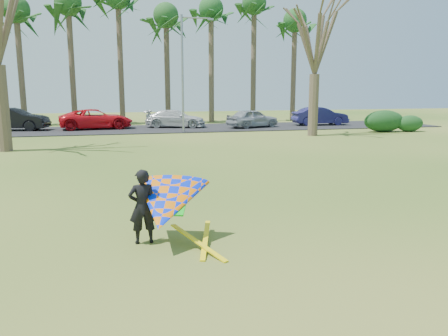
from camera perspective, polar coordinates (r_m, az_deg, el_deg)
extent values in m
plane|color=#205011|center=(9.47, 2.95, -8.70)|extent=(100.00, 100.00, 0.00)
cube|color=black|center=(33.80, -9.46, 5.05)|extent=(46.00, 7.00, 0.06)
cylinder|color=#4E3E2E|center=(40.26, -25.00, 11.44)|extent=(0.48, 0.48, 9.00)
ellipsoid|color=#19481B|center=(40.72, -25.54, 18.19)|extent=(4.84, 4.84, 3.08)
cylinder|color=#4B392D|center=(39.74, -19.25, 12.36)|extent=(0.48, 0.48, 9.70)
ellipsoid|color=#174118|center=(40.30, -19.71, 19.68)|extent=(4.84, 4.84, 3.08)
cylinder|color=brown|center=(39.62, -13.36, 13.16)|extent=(0.48, 0.48, 10.40)
cylinder|color=#453829|center=(39.85, -7.43, 12.33)|extent=(0.48, 0.48, 9.00)
ellipsoid|color=#1B4D1E|center=(40.31, -7.60, 19.16)|extent=(4.84, 4.84, 3.08)
cylinder|color=brown|center=(40.52, -1.67, 12.87)|extent=(0.48, 0.48, 9.70)
ellipsoid|color=#1A491D|center=(41.07, -1.71, 20.06)|extent=(4.84, 4.84, 3.08)
cylinder|color=#47392B|center=(41.57, 3.87, 13.27)|extent=(0.48, 0.48, 10.40)
ellipsoid|color=#19481B|center=(42.21, 3.97, 20.75)|extent=(4.84, 4.84, 3.08)
cylinder|color=brown|center=(42.93, 9.07, 12.14)|extent=(0.48, 0.48, 9.00)
ellipsoid|color=#174017|center=(43.35, 9.26, 18.49)|extent=(4.84, 4.84, 3.08)
cylinder|color=#4B392D|center=(24.18, -26.98, 6.92)|extent=(0.64, 0.64, 4.20)
cylinder|color=#463A2A|center=(29.42, 11.60, 8.04)|extent=(0.64, 0.64, 3.99)
cylinder|color=gray|center=(30.92, -5.44, 12.02)|extent=(0.16, 0.16, 8.00)
cylinder|color=gray|center=(31.42, -3.66, 18.98)|extent=(2.00, 0.10, 0.10)
cube|color=gray|center=(31.61, -1.78, 18.85)|extent=(0.40, 0.18, 0.12)
ellipsoid|color=#143918|center=(33.41, 20.16, 5.78)|extent=(3.10, 1.41, 1.55)
ellipsoid|color=#163D19|center=(34.29, 23.09, 5.37)|extent=(2.12, 1.00, 1.18)
imported|color=black|center=(35.35, -25.82, 5.75)|extent=(5.13, 2.55, 1.62)
imported|color=red|center=(34.45, -16.35, 6.16)|extent=(5.62, 3.09, 1.49)
imported|color=silver|center=(34.66, -6.36, 6.43)|extent=(5.03, 3.20, 1.36)
imported|color=#93979F|center=(34.44, 3.74, 6.51)|extent=(4.52, 2.96, 1.43)
imported|color=navy|center=(37.48, 12.43, 6.65)|extent=(4.62, 1.86, 1.49)
imported|color=black|center=(8.91, -10.60, -4.97)|extent=(0.58, 0.40, 1.52)
cone|color=#0426E6|center=(8.68, -7.55, -4.68)|extent=(2.13, 2.39, 2.02)
cube|color=#0CBF19|center=(8.63, -6.68, -5.09)|extent=(0.62, 0.60, 0.24)
cube|color=yellow|center=(8.68, -3.48, -10.39)|extent=(0.85, 1.66, 0.28)
cube|color=yellow|center=(8.90, -2.43, -9.85)|extent=(0.56, 1.76, 0.22)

